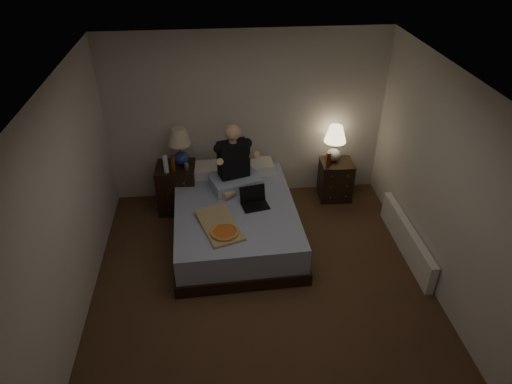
{
  "coord_description": "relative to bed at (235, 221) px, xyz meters",
  "views": [
    {
      "loc": [
        -0.47,
        -3.8,
        3.93
      ],
      "look_at": [
        0.0,
        0.9,
        0.85
      ],
      "focal_mm": 32.0,
      "sensor_mm": 36.0,
      "label": 1
    }
  ],
  "objects": [
    {
      "name": "beer_bottle_left",
      "position": [
        -0.8,
        0.64,
        0.57
      ],
      "size": [
        0.06,
        0.06,
        0.23
      ],
      "primitive_type": "cylinder",
      "color": "#5B320D",
      "rests_on": "nightstand_left"
    },
    {
      "name": "lamp_right",
      "position": [
        1.53,
        0.89,
        0.63
      ],
      "size": [
        0.39,
        0.39,
        0.56
      ],
      "primitive_type": null,
      "rotation": [
        0.0,
        0.0,
        -0.25
      ],
      "color": "gray",
      "rests_on": "nightstand_right"
    },
    {
      "name": "wall_left",
      "position": [
        -1.74,
        -1.12,
        0.99
      ],
      "size": [
        0.0,
        4.5,
        2.5
      ],
      "primitive_type": "cube",
      "rotation": [
        1.57,
        0.0,
        1.57
      ],
      "color": "white",
      "rests_on": "ground"
    },
    {
      "name": "person",
      "position": [
        0.04,
        0.43,
        0.73
      ],
      "size": [
        0.78,
        0.69,
        0.93
      ],
      "primitive_type": null,
      "rotation": [
        0.0,
        0.0,
        0.3
      ],
      "color": "black",
      "rests_on": "bed"
    },
    {
      "name": "nightstand_left",
      "position": [
        -0.79,
        0.76,
        0.1
      ],
      "size": [
        0.57,
        0.52,
        0.71
      ],
      "primitive_type": "cube",
      "rotation": [
        0.0,
        0.0,
        -0.04
      ],
      "color": "black",
      "rests_on": "floor"
    },
    {
      "name": "beer_bottle_right",
      "position": [
        1.41,
        0.71,
        0.46
      ],
      "size": [
        0.06,
        0.06,
        0.23
      ],
      "primitive_type": "cylinder",
      "color": "#5F240D",
      "rests_on": "nightstand_right"
    },
    {
      "name": "bed",
      "position": [
        0.0,
        0.0,
        0.0
      ],
      "size": [
        1.64,
        2.14,
        0.52
      ],
      "primitive_type": "cube",
      "rotation": [
        0.0,
        0.0,
        0.04
      ],
      "color": "#5366A6",
      "rests_on": "floor"
    },
    {
      "name": "wall_back",
      "position": [
        0.26,
        1.13,
        0.99
      ],
      "size": [
        4.0,
        0.0,
        2.5
      ],
      "primitive_type": "cube",
      "rotation": [
        1.57,
        0.0,
        0.0
      ],
      "color": "white",
      "rests_on": "ground"
    },
    {
      "name": "pizza_box",
      "position": [
        -0.16,
        -0.63,
        0.3
      ],
      "size": [
        0.62,
        0.85,
        0.08
      ],
      "primitive_type": null,
      "rotation": [
        0.0,
        0.0,
        0.32
      ],
      "color": "tan",
      "rests_on": "bed"
    },
    {
      "name": "ceiling",
      "position": [
        0.26,
        -1.12,
        2.24
      ],
      "size": [
        4.0,
        4.5,
        0.0
      ],
      "primitive_type": "cube",
      "rotation": [
        3.14,
        0.0,
        0.0
      ],
      "color": "white",
      "rests_on": "ground"
    },
    {
      "name": "wall_right",
      "position": [
        2.26,
        -1.12,
        0.99
      ],
      "size": [
        0.0,
        4.5,
        2.5
      ],
      "primitive_type": "cube",
      "rotation": [
        1.57,
        0.0,
        -1.57
      ],
      "color": "white",
      "rests_on": "ground"
    },
    {
      "name": "soda_can",
      "position": [
        -0.63,
        0.66,
        0.5
      ],
      "size": [
        0.07,
        0.07,
        0.1
      ],
      "primitive_type": "cylinder",
      "color": "beige",
      "rests_on": "nightstand_left"
    },
    {
      "name": "radiator",
      "position": [
        2.19,
        -0.53,
        -0.06
      ],
      "size": [
        0.1,
        1.6,
        0.4
      ],
      "primitive_type": "cube",
      "color": "white",
      "rests_on": "floor"
    },
    {
      "name": "water_bottle",
      "position": [
        -0.9,
        0.61,
        0.58
      ],
      "size": [
        0.07,
        0.07,
        0.25
      ],
      "primitive_type": "cylinder",
      "color": "white",
      "rests_on": "nightstand_left"
    },
    {
      "name": "nightstand_right",
      "position": [
        1.58,
        0.83,
        0.04
      ],
      "size": [
        0.48,
        0.44,
        0.61
      ],
      "primitive_type": "cube",
      "rotation": [
        0.0,
        0.0,
        -0.03
      ],
      "color": "black",
      "rests_on": "floor"
    },
    {
      "name": "laptop",
      "position": [
        0.26,
        -0.07,
        0.38
      ],
      "size": [
        0.39,
        0.35,
        0.24
      ],
      "primitive_type": null,
      "rotation": [
        0.0,
        0.0,
        0.21
      ],
      "color": "black",
      "rests_on": "bed"
    },
    {
      "name": "lamp_left",
      "position": [
        -0.7,
        0.82,
        0.73
      ],
      "size": [
        0.34,
        0.34,
        0.56
      ],
      "primitive_type": null,
      "rotation": [
        0.0,
        0.0,
        -0.07
      ],
      "color": "navy",
      "rests_on": "nightstand_left"
    },
    {
      "name": "floor",
      "position": [
        0.26,
        -1.12,
        -0.26
      ],
      "size": [
        4.0,
        4.5,
        0.0
      ],
      "primitive_type": "cube",
      "color": "brown",
      "rests_on": "ground"
    }
  ]
}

